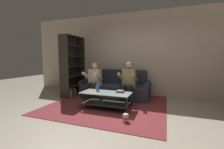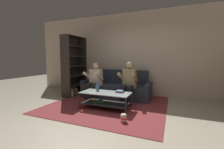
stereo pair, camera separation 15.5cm
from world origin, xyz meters
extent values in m
plane|color=#B8AC96|center=(0.00, 0.00, 0.00)|extent=(16.80, 16.80, 0.00)
cube|color=beige|center=(0.00, 2.46, 1.45)|extent=(8.40, 0.12, 2.90)
cube|color=#2E3543|center=(-0.55, 1.81, 0.21)|extent=(2.02, 0.86, 0.42)
cube|color=#272D39|center=(-0.55, 2.15, 0.66)|extent=(2.02, 0.18, 0.48)
cube|color=#2E3543|center=(-1.62, 1.81, 0.27)|extent=(0.13, 0.86, 0.54)
cube|color=#2E3543|center=(0.53, 1.81, 0.27)|extent=(0.13, 0.86, 0.54)
cylinder|color=#252625|center=(-1.21, 1.08, 0.21)|extent=(0.14, 0.14, 0.42)
cylinder|color=#252625|center=(-1.01, 1.08, 0.21)|extent=(0.14, 0.14, 0.42)
cylinder|color=#252625|center=(-1.21, 1.26, 0.47)|extent=(0.14, 0.42, 0.14)
cylinder|color=#252625|center=(-1.01, 1.26, 0.47)|extent=(0.14, 0.42, 0.14)
cube|color=beige|center=(-1.11, 1.46, 0.69)|extent=(0.38, 0.22, 0.53)
cylinder|color=beige|center=(-1.31, 1.28, 0.74)|extent=(0.09, 0.49, 0.31)
cylinder|color=beige|center=(-0.91, 1.28, 0.74)|extent=(0.09, 0.49, 0.31)
sphere|color=tan|center=(-1.11, 1.46, 1.06)|extent=(0.21, 0.21, 0.21)
ellipsoid|color=black|center=(-1.11, 1.48, 1.09)|extent=(0.21, 0.21, 0.13)
cylinder|color=black|center=(-0.08, 1.08, 0.21)|extent=(0.14, 0.14, 0.42)
cylinder|color=black|center=(0.12, 1.08, 0.21)|extent=(0.14, 0.14, 0.42)
cylinder|color=black|center=(-0.08, 1.26, 0.47)|extent=(0.14, 0.42, 0.14)
cylinder|color=black|center=(0.12, 1.26, 0.47)|extent=(0.14, 0.42, 0.14)
cube|color=#99855C|center=(0.02, 1.46, 0.71)|extent=(0.38, 0.22, 0.57)
cylinder|color=#99855C|center=(-0.18, 1.28, 0.77)|extent=(0.09, 0.49, 0.31)
cylinder|color=#99855C|center=(0.22, 1.28, 0.77)|extent=(0.09, 0.49, 0.31)
sphere|color=tan|center=(0.02, 1.46, 1.10)|extent=(0.21, 0.21, 0.21)
ellipsoid|color=black|center=(0.02, 1.48, 1.13)|extent=(0.21, 0.21, 0.13)
cube|color=#AEC1BB|center=(-0.38, 0.61, 0.42)|extent=(1.28, 0.57, 0.02)
cube|color=#2E3A39|center=(-0.38, 0.61, 0.15)|extent=(1.18, 0.52, 0.02)
cylinder|color=#33343C|center=(-1.01, 0.34, 0.22)|extent=(0.03, 0.03, 0.43)
cylinder|color=#33343C|center=(0.25, 0.34, 0.22)|extent=(0.03, 0.03, 0.43)
cylinder|color=#33343C|center=(-1.01, 0.88, 0.22)|extent=(0.03, 0.03, 0.43)
cylinder|color=#33343C|center=(0.25, 0.88, 0.22)|extent=(0.03, 0.03, 0.43)
cube|color=orange|center=(-0.75, 0.65, 0.17)|extent=(0.16, 0.15, 0.02)
cube|color=#2E8747|center=(-0.52, 0.54, 0.17)|extent=(0.23, 0.15, 0.03)
cube|color=maroon|center=(-0.46, 1.11, 0.01)|extent=(3.14, 3.21, 0.01)
cube|color=#82555C|center=(-0.46, 1.11, 0.01)|extent=(1.72, 1.76, 0.00)
ellipsoid|color=#345C84|center=(-0.65, 0.69, 0.53)|extent=(0.11, 0.11, 0.19)
cylinder|color=#345C84|center=(-0.65, 0.69, 0.62)|extent=(0.05, 0.05, 0.04)
cube|color=red|center=(-0.04, 0.73, 0.44)|extent=(0.21, 0.17, 0.02)
cube|color=#2F5BB2|center=(-0.03, 0.73, 0.46)|extent=(0.19, 0.13, 0.02)
cube|color=#719BAE|center=(-0.03, 0.73, 0.48)|extent=(0.17, 0.14, 0.02)
cube|color=#2E2923|center=(-2.02, 1.06, 1.03)|extent=(0.35, 0.03, 2.07)
cube|color=#2E2923|center=(-2.04, 2.11, 1.03)|extent=(0.35, 0.03, 2.07)
cube|color=#2E2923|center=(-2.19, 1.58, 1.03)|extent=(0.04, 1.06, 2.07)
cube|color=#2E2923|center=(-2.03, 1.58, 0.01)|extent=(0.36, 1.03, 0.02)
cube|color=#2E2923|center=(-2.03, 1.58, 0.34)|extent=(0.36, 1.03, 0.02)
cube|color=#2E2923|center=(-2.03, 1.58, 0.69)|extent=(0.36, 1.03, 0.02)
cube|color=#2E2923|center=(-2.03, 1.58, 1.03)|extent=(0.36, 1.03, 0.02)
cube|color=#2E2923|center=(-2.03, 1.58, 1.38)|extent=(0.36, 1.03, 0.02)
cube|color=#2E2923|center=(-2.03, 1.58, 1.72)|extent=(0.36, 1.03, 0.02)
cube|color=#2E2923|center=(-2.03, 1.58, 2.06)|extent=(0.36, 1.03, 0.02)
cube|color=#2F2530|center=(-2.02, 1.10, 0.15)|extent=(0.30, 0.05, 0.26)
cube|color=#ADB440|center=(-2.01, 1.15, 0.13)|extent=(0.28, 0.04, 0.21)
cube|color=silver|center=(-1.99, 1.20, 0.16)|extent=(0.24, 0.04, 0.28)
cube|color=teal|center=(-2.00, 1.25, 0.11)|extent=(0.27, 0.05, 0.18)
cube|color=red|center=(-2.02, 1.30, 0.16)|extent=(0.29, 0.04, 0.29)
cube|color=#271C26|center=(-1.99, 1.34, 0.16)|extent=(0.24, 0.05, 0.28)
cube|color=#2B56B6|center=(-2.02, 1.38, 0.16)|extent=(0.30, 0.03, 0.28)
cube|color=gold|center=(-2.02, 1.42, 0.16)|extent=(0.30, 0.05, 0.27)
cube|color=teal|center=(-2.02, 1.47, 0.14)|extent=(0.30, 0.05, 0.25)
cube|color=orange|center=(-2.02, 1.52, 0.13)|extent=(0.30, 0.05, 0.21)
cylinder|color=red|center=(0.32, -0.02, 0.02)|extent=(0.12, 0.12, 0.04)
cylinder|color=white|center=(0.32, -0.02, 0.06)|extent=(0.12, 0.12, 0.04)
cylinder|color=red|center=(0.32, -0.02, 0.09)|extent=(0.12, 0.12, 0.04)
cylinder|color=white|center=(0.32, -0.02, 0.13)|extent=(0.12, 0.12, 0.04)
ellipsoid|color=beige|center=(0.32, -0.02, 0.16)|extent=(0.12, 0.12, 0.04)
camera|label=1|loc=(1.07, -2.88, 1.31)|focal=24.00mm
camera|label=2|loc=(1.21, -2.83, 1.31)|focal=24.00mm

